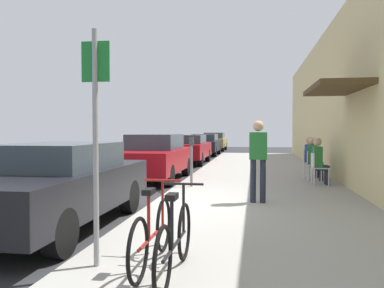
{
  "coord_description": "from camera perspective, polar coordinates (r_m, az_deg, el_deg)",
  "views": [
    {
      "loc": [
        2.13,
        -7.77,
        1.62
      ],
      "look_at": [
        0.02,
        5.07,
        1.16
      ],
      "focal_mm": 36.13,
      "sensor_mm": 36.0,
      "label": 1
    }
  ],
  "objects": [
    {
      "name": "cafe_chair_0",
      "position": [
        11.2,
        18.0,
        -3.16
      ],
      "size": [
        0.45,
        0.45,
        0.87
      ],
      "color": "silver",
      "rests_on": "sidewalk_slab"
    },
    {
      "name": "cafe_chair_1",
      "position": [
        12.13,
        17.34,
        -2.77
      ],
      "size": [
        0.52,
        0.52,
        0.87
      ],
      "color": "silver",
      "rests_on": "sidewalk_slab"
    },
    {
      "name": "parked_car_0",
      "position": [
        6.78,
        -19.27,
        -5.57
      ],
      "size": [
        1.8,
        4.4,
        1.4
      ],
      "color": "black",
      "rests_on": "ground_plane"
    },
    {
      "name": "ground_plane",
      "position": [
        8.22,
        -5.94,
        -9.35
      ],
      "size": [
        60.0,
        60.0,
        0.0
      ],
      "primitive_type": "plane",
      "color": "#2D2D30"
    },
    {
      "name": "parked_car_4",
      "position": [
        30.78,
        3.3,
        0.41
      ],
      "size": [
        1.8,
        4.4,
        1.43
      ],
      "color": "#A58433",
      "rests_on": "ground_plane"
    },
    {
      "name": "bicycle_0",
      "position": [
        4.07,
        -2.51,
        -14.23
      ],
      "size": [
        0.46,
        1.71,
        0.9
      ],
      "color": "black",
      "rests_on": "sidewalk_slab"
    },
    {
      "name": "parked_car_1",
      "position": [
        12.61,
        -5.53,
        -1.86
      ],
      "size": [
        1.8,
        4.4,
        1.49
      ],
      "color": "maroon",
      "rests_on": "ground_plane"
    },
    {
      "name": "building_facade",
      "position": [
        10.13,
        23.88,
        7.07
      ],
      "size": [
        1.4,
        32.0,
        5.08
      ],
      "color": "beige",
      "rests_on": "ground_plane"
    },
    {
      "name": "bicycle_1",
      "position": [
        4.4,
        -5.84,
        -13.01
      ],
      "size": [
        0.46,
        1.71,
        0.9
      ],
      "color": "black",
      "rests_on": "sidewalk_slab"
    },
    {
      "name": "street_sign",
      "position": [
        4.35,
        -14.04,
        2.23
      ],
      "size": [
        0.32,
        0.06,
        2.6
      ],
      "color": "gray",
      "rests_on": "sidewalk_slab"
    },
    {
      "name": "seated_patron_1",
      "position": [
        12.11,
        17.63,
        -1.87
      ],
      "size": [
        0.49,
        0.43,
        1.29
      ],
      "color": "#232838",
      "rests_on": "sidewalk_slab"
    },
    {
      "name": "cafe_chair_2",
      "position": [
        12.85,
        16.9,
        -2.5
      ],
      "size": [
        0.56,
        0.56,
        0.87
      ],
      "color": "silver",
      "rests_on": "sidewalk_slab"
    },
    {
      "name": "pedestrian_standing",
      "position": [
        8.08,
        9.74,
        -1.54
      ],
      "size": [
        0.36,
        0.22,
        1.7
      ],
      "color": "#232838",
      "rests_on": "sidewalk_slab"
    },
    {
      "name": "seated_patron_0",
      "position": [
        11.2,
        18.32,
        -2.18
      ],
      "size": [
        0.43,
        0.36,
        1.29
      ],
      "color": "#232838",
      "rests_on": "sidewalk_slab"
    },
    {
      "name": "parked_car_3",
      "position": [
        24.92,
        1.88,
        -0.03
      ],
      "size": [
        1.8,
        4.4,
        1.38
      ],
      "color": "black",
      "rests_on": "ground_plane"
    },
    {
      "name": "parking_meter",
      "position": [
        10.28,
        -0.08,
        -2.05
      ],
      "size": [
        0.12,
        0.1,
        1.32
      ],
      "color": "slate",
      "rests_on": "sidewalk_slab"
    },
    {
      "name": "sidewalk_slab",
      "position": [
        9.89,
        10.0,
        -7.07
      ],
      "size": [
        4.5,
        32.0,
        0.12
      ],
      "primitive_type": "cube",
      "color": "#9E9B93",
      "rests_on": "ground_plane"
    },
    {
      "name": "seated_patron_2",
      "position": [
        12.82,
        17.17,
        -1.65
      ],
      "size": [
        0.51,
        0.46,
        1.29
      ],
      "color": "#232838",
      "rests_on": "sidewalk_slab"
    },
    {
      "name": "parked_car_2",
      "position": [
        18.78,
        -0.58,
        -0.67
      ],
      "size": [
        1.8,
        4.4,
        1.39
      ],
      "color": "maroon",
      "rests_on": "ground_plane"
    }
  ]
}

